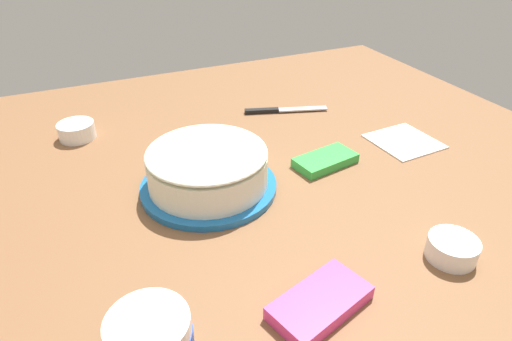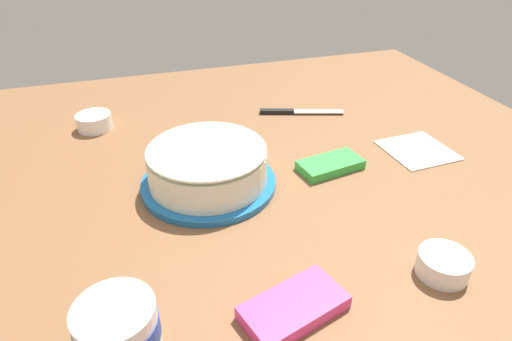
{
  "view_description": "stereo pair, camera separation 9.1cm",
  "coord_description": "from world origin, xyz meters",
  "px_view_note": "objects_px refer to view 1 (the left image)",
  "views": [
    {
      "loc": [
        0.37,
        0.69,
        0.52
      ],
      "look_at": [
        0.05,
        -0.01,
        0.04
      ],
      "focal_mm": 30.59,
      "sensor_mm": 36.0,
      "label": 1
    },
    {
      "loc": [
        0.28,
        0.72,
        0.52
      ],
      "look_at": [
        0.05,
        -0.01,
        0.04
      ],
      "focal_mm": 30.59,
      "sensor_mm": 36.0,
      "label": 2
    }
  ],
  "objects_px": {
    "frosted_cake": "(208,169)",
    "paper_napkin": "(404,141)",
    "frosting_tub": "(150,339)",
    "candy_box_lower": "(320,303)",
    "sprinkle_bowl_blue": "(452,248)",
    "sprinkle_bowl_pink": "(76,130)",
    "spreading_knife": "(279,110)",
    "candy_box_upper": "(325,160)"
  },
  "relations": [
    {
      "from": "sprinkle_bowl_blue",
      "to": "sprinkle_bowl_pink",
      "type": "bearing_deg",
      "value": -53.06
    },
    {
      "from": "sprinkle_bowl_pink",
      "to": "candy_box_lower",
      "type": "distance_m",
      "value": 0.77
    },
    {
      "from": "sprinkle_bowl_blue",
      "to": "paper_napkin",
      "type": "distance_m",
      "value": 0.41
    },
    {
      "from": "sprinkle_bowl_pink",
      "to": "paper_napkin",
      "type": "distance_m",
      "value": 0.82
    },
    {
      "from": "spreading_knife",
      "to": "paper_napkin",
      "type": "xyz_separation_m",
      "value": [
        -0.21,
        0.29,
        -0.0
      ]
    },
    {
      "from": "spreading_knife",
      "to": "candy_box_upper",
      "type": "bearing_deg",
      "value": 84.04
    },
    {
      "from": "sprinkle_bowl_pink",
      "to": "candy_box_upper",
      "type": "distance_m",
      "value": 0.62
    },
    {
      "from": "sprinkle_bowl_pink",
      "to": "candy_box_upper",
      "type": "bearing_deg",
      "value": 143.88
    },
    {
      "from": "spreading_knife",
      "to": "sprinkle_bowl_blue",
      "type": "distance_m",
      "value": 0.65
    },
    {
      "from": "sprinkle_bowl_pink",
      "to": "candy_box_upper",
      "type": "relative_size",
      "value": 0.63
    },
    {
      "from": "spreading_knife",
      "to": "candy_box_upper",
      "type": "xyz_separation_m",
      "value": [
        0.03,
        0.3,
        0.0
      ]
    },
    {
      "from": "sprinkle_bowl_blue",
      "to": "paper_napkin",
      "type": "height_order",
      "value": "sprinkle_bowl_blue"
    },
    {
      "from": "sprinkle_bowl_pink",
      "to": "candy_box_upper",
      "type": "xyz_separation_m",
      "value": [
        -0.5,
        0.37,
        -0.01
      ]
    },
    {
      "from": "frosting_tub",
      "to": "paper_napkin",
      "type": "xyz_separation_m",
      "value": [
        -0.71,
        -0.34,
        -0.03
      ]
    },
    {
      "from": "frosted_cake",
      "to": "sprinkle_bowl_pink",
      "type": "relative_size",
      "value": 3.16
    },
    {
      "from": "frosting_tub",
      "to": "candy_box_lower",
      "type": "distance_m",
      "value": 0.25
    },
    {
      "from": "candy_box_upper",
      "to": "paper_napkin",
      "type": "distance_m",
      "value": 0.24
    },
    {
      "from": "frosting_tub",
      "to": "paper_napkin",
      "type": "height_order",
      "value": "frosting_tub"
    },
    {
      "from": "frosting_tub",
      "to": "sprinkle_bowl_blue",
      "type": "bearing_deg",
      "value": 178.08
    },
    {
      "from": "sprinkle_bowl_blue",
      "to": "candy_box_lower",
      "type": "bearing_deg",
      "value": 0.71
    },
    {
      "from": "candy_box_lower",
      "to": "paper_napkin",
      "type": "bearing_deg",
      "value": -158.74
    },
    {
      "from": "spreading_knife",
      "to": "sprinkle_bowl_pink",
      "type": "height_order",
      "value": "sprinkle_bowl_pink"
    },
    {
      "from": "sprinkle_bowl_pink",
      "to": "spreading_knife",
      "type": "bearing_deg",
      "value": 172.68
    },
    {
      "from": "frosted_cake",
      "to": "candy_box_upper",
      "type": "height_order",
      "value": "frosted_cake"
    },
    {
      "from": "spreading_knife",
      "to": "sprinkle_bowl_pink",
      "type": "distance_m",
      "value": 0.54
    },
    {
      "from": "frosted_cake",
      "to": "frosting_tub",
      "type": "xyz_separation_m",
      "value": [
        0.2,
        0.35,
        -0.01
      ]
    },
    {
      "from": "frosting_tub",
      "to": "sprinkle_bowl_pink",
      "type": "xyz_separation_m",
      "value": [
        0.03,
        -0.7,
        -0.02
      ]
    },
    {
      "from": "spreading_knife",
      "to": "sprinkle_bowl_pink",
      "type": "relative_size",
      "value": 2.57
    },
    {
      "from": "paper_napkin",
      "to": "sprinkle_bowl_pink",
      "type": "bearing_deg",
      "value": -25.68
    },
    {
      "from": "frosted_cake",
      "to": "candy_box_upper",
      "type": "distance_m",
      "value": 0.28
    },
    {
      "from": "paper_napkin",
      "to": "sprinkle_bowl_blue",
      "type": "bearing_deg",
      "value": 60.27
    },
    {
      "from": "frosted_cake",
      "to": "candy_box_upper",
      "type": "xyz_separation_m",
      "value": [
        -0.27,
        0.02,
        -0.04
      ]
    },
    {
      "from": "frosted_cake",
      "to": "sprinkle_bowl_pink",
      "type": "bearing_deg",
      "value": -56.91
    },
    {
      "from": "frosted_cake",
      "to": "paper_napkin",
      "type": "distance_m",
      "value": 0.51
    },
    {
      "from": "sprinkle_bowl_blue",
      "to": "sprinkle_bowl_pink",
      "type": "distance_m",
      "value": 0.89
    },
    {
      "from": "candy_box_upper",
      "to": "sprinkle_bowl_blue",
      "type": "bearing_deg",
      "value": 85.86
    },
    {
      "from": "candy_box_lower",
      "to": "candy_box_upper",
      "type": "distance_m",
      "value": 0.42
    },
    {
      "from": "frosting_tub",
      "to": "spreading_knife",
      "type": "bearing_deg",
      "value": -128.63
    },
    {
      "from": "spreading_knife",
      "to": "candy_box_lower",
      "type": "height_order",
      "value": "candy_box_lower"
    },
    {
      "from": "sprinkle_bowl_pink",
      "to": "paper_napkin",
      "type": "height_order",
      "value": "sprinkle_bowl_pink"
    },
    {
      "from": "candy_box_lower",
      "to": "paper_napkin",
      "type": "distance_m",
      "value": 0.59
    },
    {
      "from": "sprinkle_bowl_pink",
      "to": "frosting_tub",
      "type": "bearing_deg",
      "value": 92.69
    }
  ]
}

